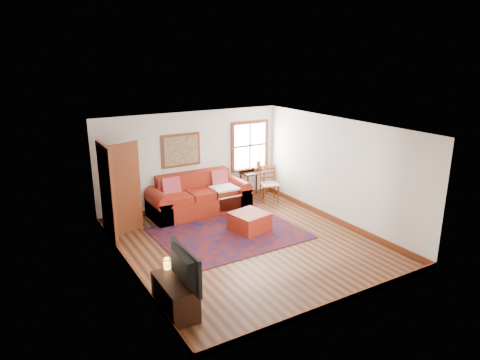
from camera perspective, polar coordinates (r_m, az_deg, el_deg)
ground at (r=9.22m, az=0.93°, el=-8.46°), size 5.50×5.50×0.00m
room_envelope at (r=8.66m, az=0.92°, el=1.52°), size 5.04×5.54×2.52m
window at (r=11.88m, az=1.48°, el=3.98°), size 1.18×0.20×1.38m
doorway at (r=9.59m, az=-16.10°, el=-1.28°), size 0.89×1.08×2.14m
framed_artwork at (r=10.90m, az=-7.88°, el=3.95°), size 1.05×0.07×0.85m
persian_rug at (r=9.70m, az=-1.51°, el=-7.09°), size 3.16×2.55×0.02m
red_leather_sofa at (r=10.93m, az=-5.52°, el=-2.60°), size 2.53×1.04×0.99m
red_ottoman at (r=9.79m, az=1.27°, el=-5.58°), size 0.87×0.87×0.42m
side_table at (r=11.88m, az=1.67°, el=0.52°), size 0.62×0.47×0.74m
ladder_back_chair at (r=11.64m, az=3.89°, el=-0.29°), size 0.57×0.56×0.98m
media_cabinet at (r=6.97m, az=-8.65°, el=-15.07°), size 0.44×0.97×0.54m
television at (r=6.56m, az=-8.13°, el=-11.49°), size 0.14×1.04×0.60m
candle_hurricane at (r=7.16m, az=-9.70°, el=-10.97°), size 0.12×0.12×0.18m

